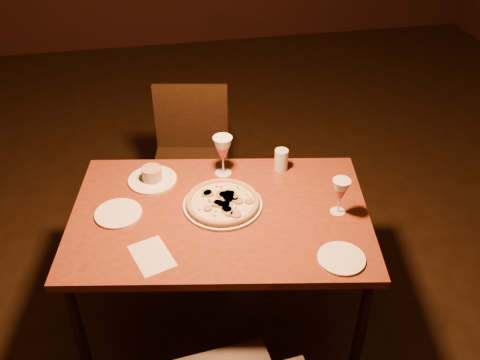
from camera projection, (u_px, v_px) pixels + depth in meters
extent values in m
plane|color=black|center=(266.00, 290.00, 2.85)|extent=(7.00, 7.00, 0.00)
cube|color=brown|center=(220.00, 216.00, 2.31)|extent=(1.40, 1.03, 0.04)
cylinder|color=black|center=(80.00, 336.00, 2.22)|extent=(0.05, 0.05, 0.65)
cylinder|color=black|center=(111.00, 223.00, 2.80)|extent=(0.05, 0.05, 0.65)
cylinder|color=black|center=(360.00, 332.00, 2.24)|extent=(0.05, 0.05, 0.65)
cylinder|color=black|center=(334.00, 221.00, 2.81)|extent=(0.05, 0.05, 0.65)
cube|color=black|center=(191.00, 167.00, 3.00)|extent=(0.48, 0.48, 0.04)
cube|color=black|center=(191.00, 117.00, 3.03)|extent=(0.41, 0.11, 0.39)
cylinder|color=black|center=(161.00, 218.00, 3.00)|extent=(0.04, 0.04, 0.42)
cylinder|color=black|center=(168.00, 182.00, 3.27)|extent=(0.04, 0.04, 0.42)
cylinder|color=black|center=(220.00, 218.00, 3.00)|extent=(0.04, 0.04, 0.42)
cylinder|color=black|center=(222.00, 183.00, 3.27)|extent=(0.04, 0.04, 0.42)
cylinder|color=white|center=(223.00, 205.00, 2.34)|extent=(0.35, 0.35, 0.01)
cylinder|color=#FFEAAF|center=(223.00, 202.00, 2.33)|extent=(0.31, 0.31, 0.01)
torus|color=#B97E50|center=(223.00, 201.00, 2.33)|extent=(0.32, 0.32, 0.03)
cylinder|color=white|center=(153.00, 180.00, 2.49)|extent=(0.23, 0.23, 0.01)
cylinder|color=tan|center=(152.00, 174.00, 2.46)|extent=(0.09, 0.09, 0.06)
cylinder|color=silver|center=(281.00, 160.00, 2.53)|extent=(0.06, 0.06, 0.11)
cylinder|color=white|center=(118.00, 213.00, 2.29)|extent=(0.20, 0.20, 0.01)
cylinder|color=white|center=(341.00, 258.00, 2.07)|extent=(0.19, 0.19, 0.01)
cube|color=silver|center=(152.00, 256.00, 2.09)|extent=(0.19, 0.23, 0.00)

